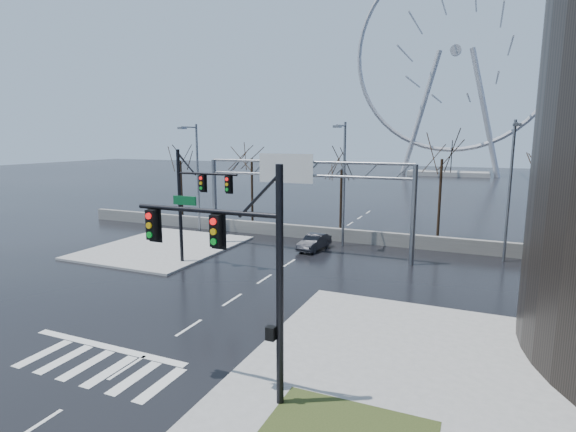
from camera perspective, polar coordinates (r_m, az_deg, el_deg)
The scene contains 17 objects.
ground at distance 22.14m, azimuth -12.48°, elevation -13.69°, with size 260.00×260.00×0.00m, color black.
sidewalk_right_ext at distance 20.41m, azimuth 15.74°, elevation -15.73°, with size 12.00×10.00×0.15m, color gray.
sidewalk_far at distance 37.58m, azimuth -15.48°, elevation -3.84°, with size 10.00×12.00×0.15m, color gray.
barrier_wall at distance 39.17m, azimuth 4.78°, elevation -2.24°, with size 52.00×0.50×1.10m, color slate.
signal_mast_near at distance 14.66m, azimuth -5.99°, elevation -5.60°, with size 5.52×0.41×8.00m.
signal_mast_far at distance 31.28m, azimuth -11.99°, elevation 2.45°, with size 4.72×0.41×8.00m.
sign_gantry at distance 33.88m, azimuth 1.57°, elevation 3.82°, with size 16.36×0.40×7.60m.
streetlight_left at distance 42.18m, azimuth -11.67°, elevation 5.78°, with size 0.50×2.55×10.00m.
streetlight_mid at distance 36.06m, azimuth 6.99°, elevation 5.25°, with size 0.50×2.55×10.00m.
streetlight_right at distance 34.67m, azimuth 26.43°, elevation 4.10°, with size 0.50×2.55×10.00m.
tree_far_left at distance 50.43m, azimuth -13.48°, elevation 6.01°, with size 3.50×3.50×7.00m.
tree_left at distance 45.17m, azimuth -4.63°, elevation 6.33°, with size 3.75×3.75×7.50m.
tree_center at distance 42.74m, azimuth 6.80°, elevation 5.01°, with size 3.25×3.25×6.50m.
tree_right at distance 40.04m, azimuth 18.91°, elevation 5.72°, with size 3.90×3.90×7.80m.
tree_far_right at distance 40.78m, azimuth 30.19°, elevation 3.84°, with size 3.40×3.40×6.80m.
ferris_wheel at distance 112.91m, azimuth 20.47°, elevation 18.17°, with size 45.00×6.00×50.91m.
car at distance 35.69m, azimuth 3.35°, elevation -3.32°, with size 1.30×3.73×1.23m, color black.
Camera 1 is at (12.10, -16.34, 8.78)m, focal length 28.00 mm.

